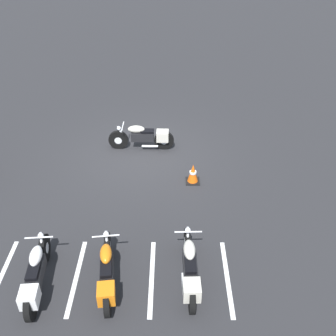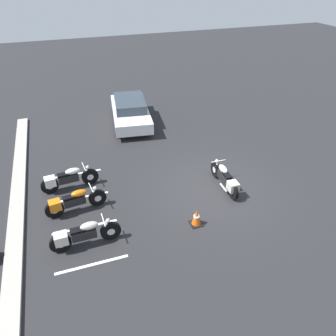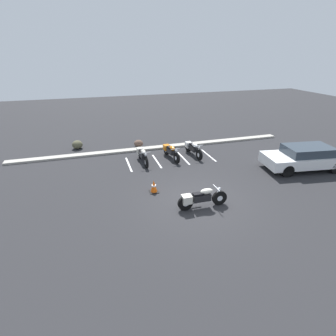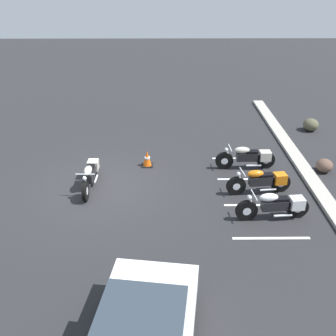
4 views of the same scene
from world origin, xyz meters
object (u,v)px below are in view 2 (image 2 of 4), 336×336
object	(u,v)px
parked_bike_0	(82,235)
traffic_cone	(196,218)
parked_bike_1	(73,201)
car_white	(130,111)
motorcycle_cream_featured	(225,179)
parked_bike_2	(67,179)

from	to	relation	value
parked_bike_0	traffic_cone	world-z (taller)	parked_bike_0
parked_bike_1	car_white	size ratio (longest dim) A/B	0.47
motorcycle_cream_featured	parked_bike_0	world-z (taller)	parked_bike_0
car_white	parked_bike_2	bearing A→B (deg)	-28.35
motorcycle_cream_featured	parked_bike_1	xyz separation A→B (m)	(0.47, 5.56, -0.00)
parked_bike_2	car_white	size ratio (longest dim) A/B	0.48
parked_bike_1	car_white	bearing A→B (deg)	54.05
motorcycle_cream_featured	parked_bike_2	size ratio (longest dim) A/B	0.99
motorcycle_cream_featured	parked_bike_0	bearing A→B (deg)	103.90
motorcycle_cream_featured	car_white	xyz separation A→B (m)	(6.92, 1.98, 0.23)
parked_bike_0	car_white	world-z (taller)	car_white
parked_bike_0	car_white	xyz separation A→B (m)	(8.17, -3.47, 0.23)
car_white	traffic_cone	xyz separation A→B (m)	(-8.41, -0.17, -0.40)
motorcycle_cream_featured	parked_bike_2	bearing A→B (deg)	72.12
car_white	traffic_cone	world-z (taller)	car_white
motorcycle_cream_featured	traffic_cone	xyz separation A→B (m)	(-1.49, 1.81, -0.17)
motorcycle_cream_featured	traffic_cone	distance (m)	2.36
parked_bike_0	car_white	distance (m)	8.88
car_white	traffic_cone	distance (m)	8.42
parked_bike_1	traffic_cone	xyz separation A→B (m)	(-1.97, -3.74, -0.16)
parked_bike_1	traffic_cone	world-z (taller)	parked_bike_1
parked_bike_0	parked_bike_1	xyz separation A→B (m)	(1.73, 0.11, -0.01)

